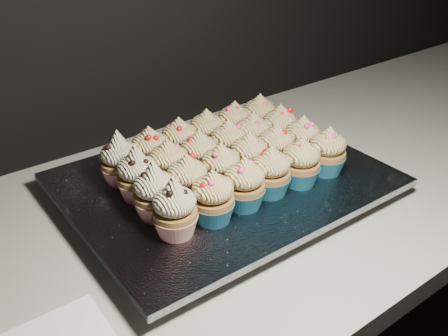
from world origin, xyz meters
name	(u,v)px	position (x,y,z in m)	size (l,w,h in m)	color
worktop	(241,201)	(0.00, 1.70, 0.88)	(2.44, 0.64, 0.04)	beige
baking_tray	(224,188)	(-0.03, 1.71, 0.91)	(0.47, 0.36, 0.02)	black
foil_lining	(224,179)	(-0.03, 1.71, 0.93)	(0.51, 0.39, 0.01)	silver
cupcake_0	(175,210)	(-0.17, 1.63, 0.97)	(0.06, 0.06, 0.10)	#AD1E18
cupcake_1	(213,198)	(-0.11, 1.62, 0.97)	(0.06, 0.06, 0.08)	#1C6886
cupcake_2	(244,185)	(-0.06, 1.63, 0.97)	(0.06, 0.06, 0.08)	#1C6886
cupcake_3	(271,172)	(0.00, 1.63, 0.97)	(0.06, 0.06, 0.08)	#1C6886
cupcake_4	(301,163)	(0.06, 1.62, 0.97)	(0.06, 0.06, 0.08)	#1C6886
cupcake_5	(327,152)	(0.12, 1.62, 0.97)	(0.06, 0.06, 0.08)	#1C6886
cupcake_6	(155,193)	(-0.17, 1.68, 0.97)	(0.06, 0.06, 0.10)	#AD1E18
cupcake_7	(187,181)	(-0.12, 1.68, 0.97)	(0.06, 0.06, 0.08)	#1C6886
cupcake_8	(221,169)	(-0.06, 1.68, 0.97)	(0.06, 0.06, 0.08)	#1C6886
cupcake_9	(249,157)	(0.00, 1.69, 0.97)	(0.06, 0.06, 0.08)	#1C6886
cupcake_10	(276,148)	(0.06, 1.68, 0.97)	(0.06, 0.06, 0.08)	#1C6886
cupcake_11	(302,140)	(0.12, 1.68, 0.97)	(0.06, 0.06, 0.08)	#1C6886
cupcake_12	(137,175)	(-0.17, 1.74, 0.97)	(0.06, 0.06, 0.10)	#AD1E18
cupcake_13	(168,165)	(-0.12, 1.74, 0.97)	(0.06, 0.06, 0.08)	#1C6886
cupcake_14	(199,156)	(-0.06, 1.74, 0.97)	(0.06, 0.06, 0.08)	#1C6886
cupcake_15	(228,144)	(0.00, 1.74, 0.97)	(0.06, 0.06, 0.08)	#1C6886
cupcake_16	(253,136)	(0.06, 1.74, 0.97)	(0.06, 0.06, 0.08)	#1C6886
cupcake_17	(279,128)	(0.12, 1.74, 0.97)	(0.06, 0.06, 0.08)	#1C6886
cupcake_18	(120,160)	(-0.17, 1.80, 0.97)	(0.06, 0.06, 0.10)	#AD1E18
cupcake_19	(150,152)	(-0.12, 1.80, 0.97)	(0.06, 0.06, 0.08)	#1C6886
cupcake_20	(180,142)	(-0.06, 1.80, 0.97)	(0.06, 0.06, 0.08)	#1C6886
cupcake_21	(207,133)	(0.00, 1.80, 0.97)	(0.06, 0.06, 0.08)	#1C6886
cupcake_22	(234,124)	(0.06, 1.80, 0.97)	(0.06, 0.06, 0.08)	#1C6886
cupcake_23	(259,117)	(0.12, 1.80, 0.97)	(0.06, 0.06, 0.08)	#1C6886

